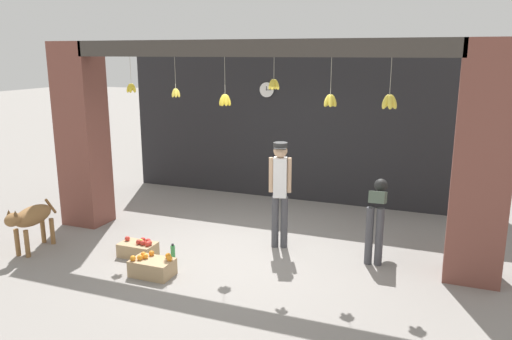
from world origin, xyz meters
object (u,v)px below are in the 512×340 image
(shopkeeper, at_px, (280,187))
(fruit_crate_apples, at_px, (138,249))
(dog, at_px, (31,218))
(wall_clock, at_px, (267,90))
(worker_stooping, at_px, (377,210))
(water_bottle, at_px, (173,254))
(fruit_crate_oranges, at_px, (152,267))

(shopkeeper, bearing_deg, fruit_crate_apples, 16.22)
(dog, bearing_deg, wall_clock, 146.21)
(fruit_crate_apples, height_order, wall_clock, wall_clock)
(worker_stooping, relative_size, water_bottle, 3.75)
(dog, xyz_separation_m, worker_stooping, (4.90, 1.61, 0.21))
(dog, bearing_deg, fruit_crate_apples, 99.67)
(dog, xyz_separation_m, fruit_crate_apples, (1.61, 0.40, -0.41))
(fruit_crate_oranges, bearing_deg, shopkeeper, 51.29)
(fruit_crate_oranges, bearing_deg, fruit_crate_apples, 138.68)
(shopkeeper, relative_size, fruit_crate_apples, 3.07)
(shopkeeper, distance_m, wall_clock, 3.07)
(shopkeeper, height_order, fruit_crate_oranges, shopkeeper)
(shopkeeper, bearing_deg, fruit_crate_oranges, 36.37)
(water_bottle, bearing_deg, fruit_crate_apples, 177.34)
(water_bottle, bearing_deg, worker_stooping, 24.89)
(fruit_crate_apples, bearing_deg, shopkeeper, 31.14)
(fruit_crate_apples, relative_size, water_bottle, 1.84)
(worker_stooping, height_order, fruit_crate_oranges, worker_stooping)
(fruit_crate_oranges, height_order, wall_clock, wall_clock)
(dog, bearing_deg, shopkeeper, 109.37)
(water_bottle, bearing_deg, shopkeeper, 42.80)
(fruit_crate_oranges, relative_size, wall_clock, 1.81)
(fruit_crate_oranges, bearing_deg, worker_stooping, 31.96)
(dog, relative_size, worker_stooping, 0.96)
(fruit_crate_oranges, distance_m, fruit_crate_apples, 0.74)
(dog, height_order, water_bottle, dog)
(worker_stooping, xyz_separation_m, fruit_crate_oranges, (-2.73, -1.70, -0.61))
(dog, xyz_separation_m, water_bottle, (2.22, 0.37, -0.39))
(dog, distance_m, shopkeeper, 3.79)
(worker_stooping, distance_m, wall_clock, 3.87)
(fruit_crate_oranges, xyz_separation_m, water_bottle, (0.05, 0.46, 0.01))
(shopkeeper, height_order, fruit_crate_apples, shopkeeper)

